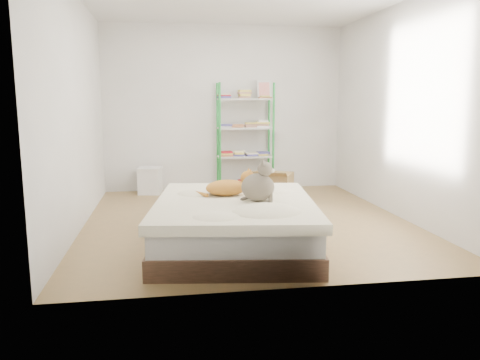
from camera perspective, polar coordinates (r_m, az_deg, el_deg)
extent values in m
cube|color=olive|center=(5.66, 0.81, -4.93)|extent=(3.80, 4.20, 0.01)
cube|color=silver|center=(7.56, -1.91, 8.69)|extent=(3.80, 0.01, 2.60)
cube|color=silver|center=(3.43, 6.91, 7.52)|extent=(3.80, 0.01, 2.60)
cube|color=silver|center=(5.49, -19.30, 7.81)|extent=(0.01, 4.20, 2.60)
cube|color=silver|center=(6.10, 18.89, 7.96)|extent=(0.01, 4.20, 2.60)
cube|color=brown|center=(4.61, -0.65, -7.13)|extent=(1.70, 2.02, 0.18)
cube|color=silver|center=(4.56, -0.65, -4.81)|extent=(1.65, 1.96, 0.20)
cube|color=beige|center=(4.53, -0.65, -3.01)|extent=(1.74, 2.06, 0.09)
cylinder|color=green|center=(7.19, -2.47, 5.05)|extent=(0.04, 0.04, 1.70)
cylinder|color=green|center=(7.51, -2.75, 5.24)|extent=(0.04, 0.04, 1.70)
cylinder|color=green|center=(7.33, 4.09, 5.12)|extent=(0.04, 0.04, 1.70)
cylinder|color=green|center=(7.64, 3.55, 5.31)|extent=(0.04, 0.04, 1.70)
cube|color=#AEAEAB|center=(7.50, 0.62, -0.53)|extent=(0.86, 0.34, 0.02)
cube|color=#AEAEAB|center=(7.44, 0.63, 2.88)|extent=(0.86, 0.34, 0.02)
cube|color=#AEAEAB|center=(7.40, 0.63, 6.35)|extent=(0.86, 0.34, 0.02)
cube|color=#AEAEAB|center=(7.38, 0.64, 9.84)|extent=(0.86, 0.34, 0.02)
cube|color=#AA1721|center=(7.49, 0.62, -0.10)|extent=(0.20, 0.16, 0.09)
cube|color=#AA1721|center=(7.38, -1.67, 3.28)|extent=(0.20, 0.16, 0.09)
cube|color=#AA1721|center=(7.41, -0.14, 3.31)|extent=(0.20, 0.16, 0.09)
cube|color=#AA1721|center=(7.45, 1.39, 3.34)|extent=(0.20, 0.16, 0.09)
cube|color=#AA1721|center=(7.48, 2.90, 3.36)|extent=(0.20, 0.16, 0.09)
cube|color=#AA1721|center=(7.35, -1.69, 6.77)|extent=(0.20, 0.16, 0.09)
cube|color=#AA1721|center=(7.38, -0.14, 6.79)|extent=(0.20, 0.16, 0.09)
cube|color=#AA1721|center=(7.41, 1.40, 6.80)|extent=(0.20, 0.16, 0.09)
cube|color=#AA1721|center=(7.45, 2.93, 6.80)|extent=(0.20, 0.16, 0.09)
cube|color=#AA1721|center=(7.34, -1.71, 10.28)|extent=(0.20, 0.16, 0.09)
cube|color=#AA1721|center=(7.38, 0.64, 10.28)|extent=(0.20, 0.16, 0.09)
cube|color=#AA1721|center=(7.44, 2.96, 10.26)|extent=(0.20, 0.16, 0.09)
cube|color=silver|center=(7.49, 2.95, 10.99)|extent=(0.22, 0.08, 0.28)
cube|color=red|center=(7.48, 2.96, 10.99)|extent=(0.17, 0.05, 0.21)
cube|color=#997E55|center=(6.83, 3.91, -0.75)|extent=(0.70, 0.65, 0.39)
cube|color=#562093|center=(6.67, 5.19, -1.09)|extent=(0.30, 0.16, 0.09)
cube|color=#997E55|center=(6.61, 4.31, 0.61)|extent=(0.57, 0.41, 0.12)
cube|color=silver|center=(7.36, -10.92, -0.18)|extent=(0.37, 0.34, 0.38)
cube|color=silver|center=(7.33, -10.97, 1.42)|extent=(0.41, 0.37, 0.03)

